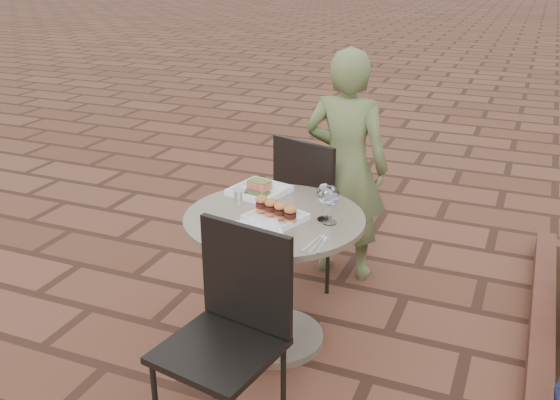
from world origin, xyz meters
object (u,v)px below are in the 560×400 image
at_px(plate_salmon, 259,190).
at_px(chair_near, 232,319).
at_px(plate_sliders, 276,213).
at_px(cafe_table, 275,260).
at_px(chair_far, 314,198).
at_px(diner, 346,166).
at_px(plate_tuna, 252,235).

bearing_deg(plate_salmon, chair_near, -72.62).
bearing_deg(plate_sliders, plate_salmon, 126.96).
height_order(cafe_table, plate_sliders, plate_sliders).
distance_m(chair_far, diner, 0.28).
height_order(cafe_table, diner, diner).
xyz_separation_m(chair_far, plate_salmon, (-0.15, -0.47, 0.20)).
bearing_deg(cafe_table, plate_sliders, -59.52).
relative_size(chair_near, plate_sliders, 2.98).
bearing_deg(plate_salmon, chair_far, 72.93).
relative_size(chair_far, chair_near, 1.00).
xyz_separation_m(diner, plate_sliders, (-0.08, -0.92, 0.05)).
distance_m(chair_near, diner, 1.55).
xyz_separation_m(chair_far, plate_sliders, (0.07, -0.77, 0.22)).
bearing_deg(chair_far, plate_tuna, 111.29).
height_order(chair_far, chair_near, same).
relative_size(diner, plate_sliders, 4.62).
bearing_deg(diner, plate_tuna, 85.15).
bearing_deg(plate_tuna, plate_sliders, 85.49).
height_order(chair_near, plate_sliders, chair_near).
bearing_deg(plate_sliders, diner, 85.20).
distance_m(cafe_table, plate_salmon, 0.41).
height_order(chair_near, plate_tuna, chair_near).
bearing_deg(plate_tuna, diner, 85.26).
xyz_separation_m(chair_near, plate_tuna, (-0.08, 0.38, 0.20)).
distance_m(chair_far, plate_sliders, 0.80).
bearing_deg(plate_sliders, plate_tuna, -94.51).
distance_m(chair_near, plate_sliders, 0.66).
xyz_separation_m(diner, plate_tuna, (-0.10, -1.16, 0.03)).
xyz_separation_m(plate_salmon, plate_sliders, (0.22, -0.29, 0.02)).
bearing_deg(chair_far, diner, -116.19).
relative_size(chair_far, plate_salmon, 2.89).
bearing_deg(chair_far, chair_near, 113.88).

